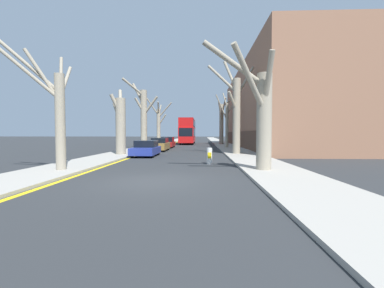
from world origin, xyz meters
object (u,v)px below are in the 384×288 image
Objects in this scene: street_tree_left_0 at (55,109)px; traffic_bollard at (209,156)px; street_tree_right_0 at (261,113)px; street_tree_left_1 at (120,124)px; street_tree_right_3 at (222,122)px; double_decker_bus at (188,130)px; street_tree_left_3 at (159,124)px; parked_car_1 at (160,145)px; parked_car_0 at (146,149)px; parked_car_2 at (167,143)px; street_tree_right_2 at (227,122)px; street_tree_left_2 at (143,116)px; street_tree_right_1 at (236,110)px.

street_tree_left_0 is 8.73m from traffic_bollard.
street_tree_left_0 is at bearing -178.28° from street_tree_right_0.
street_tree_right_3 is at bearing 64.82° from street_tree_left_1.
street_tree_left_3 is at bearing -118.03° from double_decker_bus.
parked_car_1 is (-7.51, 15.23, -2.17)m from street_tree_right_0.
double_decker_bus is at bearing 153.01° from street_tree_right_3.
street_tree_left_1 is at bearing 166.24° from parked_car_0.
traffic_bollard is at bearing -38.42° from street_tree_left_1.
street_tree_right_2 is at bearing -7.81° from parked_car_2.
street_tree_left_2 reaches higher than street_tree_left_0.
parked_car_0 is (2.35, -9.13, -3.36)m from street_tree_left_2.
street_tree_right_1 is at bearing 13.28° from parked_car_0.
street_tree_left_0 reaches higher than street_tree_right_0.
parked_car_0 is 4.10× the size of traffic_bollard.
street_tree_left_3 reaches higher than traffic_bollard.
parked_car_2 is (2.47, 21.72, -2.40)m from street_tree_left_0.
double_decker_bus is at bearing 99.28° from street_tree_right_0.
street_tree_right_1 reaches higher than street_tree_right_2.
parked_car_2 is at bearing 90.00° from parked_car_1.
street_tree_right_2 is at bearing 14.91° from street_tree_left_2.
street_tree_right_0 is 34.23m from double_decker_bus.
street_tree_left_2 reaches higher than street_tree_left_3.
street_tree_right_0 is 6.21× the size of traffic_bollard.
street_tree_left_0 is 0.89× the size of street_tree_right_2.
traffic_bollard is at bearing -62.73° from street_tree_left_2.
street_tree_left_3 is 1.87× the size of parked_car_0.
street_tree_left_0 reaches higher than double_decker_bus.
street_tree_right_3 reaches higher than street_tree_right_0.
street_tree_right_1 is 10.05m from street_tree_right_2.
street_tree_left_1 is at bearing 141.58° from traffic_bollard.
street_tree_left_3 is (0.32, 17.19, 0.70)m from street_tree_left_1.
parked_car_1 is 1.01× the size of parked_car_2.
street_tree_left_2 is 1.15× the size of street_tree_right_2.
street_tree_left_0 is 32.77m from street_tree_right_3.
street_tree_right_1 is 1.89× the size of parked_car_2.
street_tree_left_0 is at bearing -99.03° from parked_car_1.
parked_car_1 is at bearing 147.20° from street_tree_right_1.
parked_car_1 is (2.47, 15.53, -2.40)m from street_tree_left_0.
street_tree_left_3 reaches higher than street_tree_left_0.
street_tree_left_2 reaches higher than street_tree_right_2.
double_decker_bus is at bearing 61.97° from street_tree_left_3.
parked_car_2 is at bearing 58.05° from street_tree_left_2.
street_tree_left_3 is at bearing 112.39° from parked_car_2.
street_tree_right_1 reaches higher than traffic_bollard.
street_tree_right_3 is 1.70× the size of parked_car_1.
street_tree_right_2 is 0.93× the size of street_tree_right_3.
street_tree_left_2 is at bearing -165.09° from street_tree_right_2.
parked_car_1 is at bearing 113.00° from traffic_bollard.
traffic_bollard is (-2.40, 3.20, -2.34)m from street_tree_right_0.
street_tree_left_1 reaches higher than traffic_bollard.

